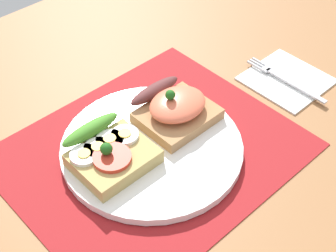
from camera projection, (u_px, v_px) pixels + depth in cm
name	position (u px, v px, depth cm)	size (l,w,h in cm)	color
ground_plane	(152.00, 160.00, 68.56)	(120.00, 90.00, 3.20)	#93613A
placemat	(152.00, 151.00, 67.35)	(37.82, 31.79, 0.30)	maroon
plate	(152.00, 147.00, 66.85)	(24.66, 24.66, 1.15)	white
sandwich_egg_tomato	(109.00, 152.00, 63.29)	(10.02, 9.84, 4.24)	tan
sandwich_salmon	(175.00, 108.00, 68.90)	(10.33, 10.09, 5.46)	#AC7B4D
napkin	(287.00, 79.00, 78.48)	(11.65, 11.80, 0.60)	white
fork	(283.00, 79.00, 77.82)	(1.62, 14.72, 0.32)	#B7B7BC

